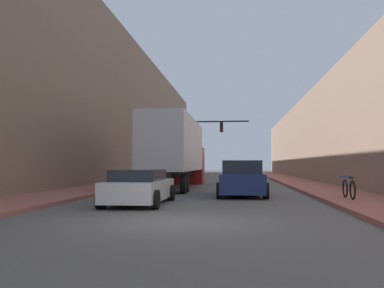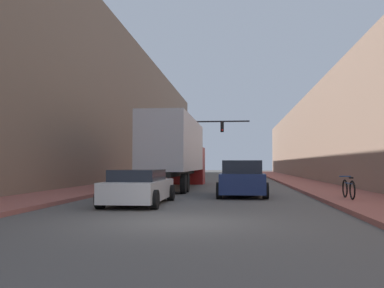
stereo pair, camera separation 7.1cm
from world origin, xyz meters
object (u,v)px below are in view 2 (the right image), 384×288
(sedan_car, at_px, (139,187))
(traffic_signal_gantry, at_px, (189,137))
(semi_truck, at_px, (177,150))
(parked_bicycle, at_px, (349,189))
(suv_car, at_px, (242,179))

(sedan_car, height_order, traffic_signal_gantry, traffic_signal_gantry)
(semi_truck, distance_m, parked_bicycle, 12.51)
(traffic_signal_gantry, bearing_deg, parked_bicycle, -68.02)
(sedan_car, bearing_deg, suv_car, 49.40)
(traffic_signal_gantry, bearing_deg, sedan_car, -88.11)
(suv_car, relative_size, parked_bicycle, 2.49)
(suv_car, bearing_deg, traffic_signal_gantry, 103.87)
(semi_truck, relative_size, sedan_car, 2.80)
(semi_truck, xyz_separation_m, traffic_signal_gantry, (-0.58, 11.83, 1.62))
(semi_truck, xyz_separation_m, suv_car, (3.96, -6.57, -1.57))
(semi_truck, height_order, traffic_signal_gantry, traffic_signal_gantry)
(suv_car, distance_m, traffic_signal_gantry, 19.22)
(semi_truck, xyz_separation_m, parked_bicycle, (8.00, -9.44, -1.82))
(traffic_signal_gantry, relative_size, parked_bicycle, 4.07)
(semi_truck, height_order, parked_bicycle, semi_truck)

